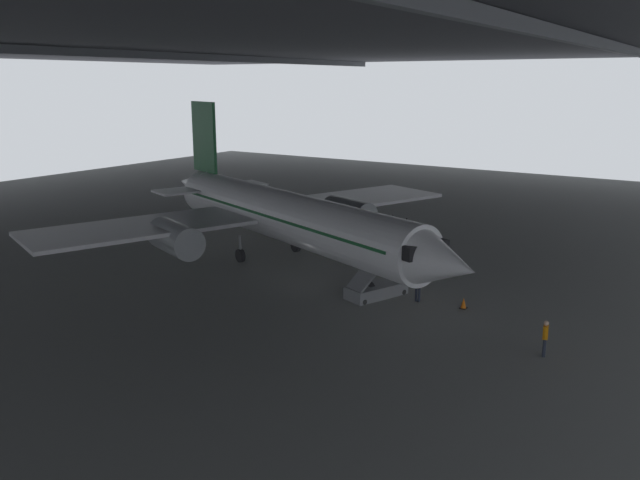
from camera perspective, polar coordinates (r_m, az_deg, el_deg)
The scene contains 8 objects.
ground_plane at distance 39.36m, azimuth 0.64°, elevation -3.78°, with size 110.00×110.00×0.00m, color slate.
hangar_structure at distance 46.46m, azimuth -14.55°, elevation 17.61°, with size 121.00×99.00×15.94m.
airplane_main at distance 43.00m, azimuth -3.32°, elevation 2.18°, with size 31.14×31.29×10.33m.
boarding_stairs at distance 36.91m, azimuth 5.04°, elevation -3.87°, with size 4.20×2.71×4.42m.
crew_worker_near_nose at distance 30.56m, azimuth 19.17°, elevation -7.97°, with size 0.54×0.28×1.67m.
crew_worker_by_stairs at distance 36.25m, azimuth 8.60°, elevation -3.95°, with size 0.23×0.55×1.63m.
traffic_cone_orange at distance 35.78m, azimuth 12.50°, elevation -5.45°, with size 0.36×0.36×0.60m.
baggage_tug at distance 55.82m, azimuth -3.75°, elevation 2.03°, with size 1.41×2.27×0.90m.
Camera 1 is at (-31.65, -20.15, 11.89)m, focal length 36.44 mm.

